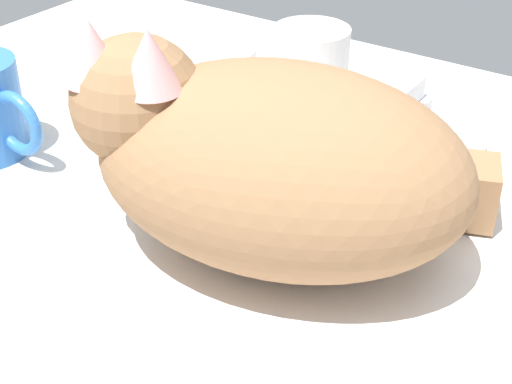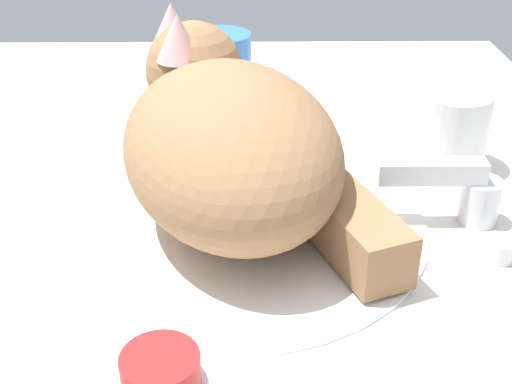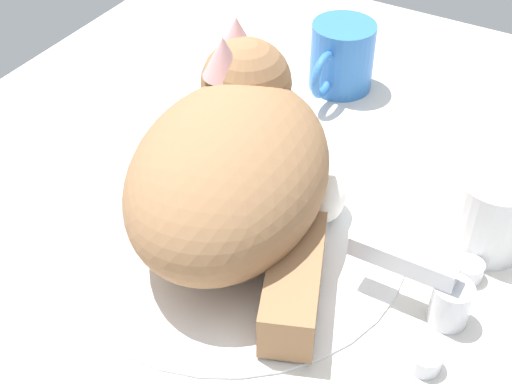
{
  "view_description": "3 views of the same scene",
  "coord_description": "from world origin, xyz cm",
  "px_view_note": "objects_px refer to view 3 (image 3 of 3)",
  "views": [
    {
      "loc": [
        24.26,
        -38.32,
        33.82
      ],
      "look_at": [
        -2.49,
        0.65,
        4.1
      ],
      "focal_mm": 53.84,
      "sensor_mm": 36.0,
      "label": 1
    },
    {
      "loc": [
        50.9,
        1.59,
        32.49
      ],
      "look_at": [
        0.91,
        2.13,
        3.69
      ],
      "focal_mm": 46.14,
      "sensor_mm": 36.0,
      "label": 2
    },
    {
      "loc": [
        44.42,
        28.53,
        50.51
      ],
      "look_at": [
        -1.07,
        2.27,
        5.45
      ],
      "focal_mm": 50.9,
      "sensor_mm": 36.0,
      "label": 3
    }
  ],
  "objects_px": {
    "faucet": "(435,291)",
    "coffee_mug": "(341,57)",
    "cat": "(235,165)",
    "soap_bar": "(511,164)",
    "rinse_cup": "(491,213)"
  },
  "relations": [
    {
      "from": "cat",
      "to": "soap_bar",
      "type": "height_order",
      "value": "cat"
    },
    {
      "from": "cat",
      "to": "soap_bar",
      "type": "distance_m",
      "value": 0.31
    },
    {
      "from": "rinse_cup",
      "to": "soap_bar",
      "type": "xyz_separation_m",
      "value": [
        -0.11,
        -0.01,
        -0.02
      ]
    },
    {
      "from": "faucet",
      "to": "cat",
      "type": "relative_size",
      "value": 0.48
    },
    {
      "from": "faucet",
      "to": "coffee_mug",
      "type": "bearing_deg",
      "value": -142.46
    },
    {
      "from": "coffee_mug",
      "to": "soap_bar",
      "type": "bearing_deg",
      "value": 71.24
    },
    {
      "from": "cat",
      "to": "soap_bar",
      "type": "bearing_deg",
      "value": 133.43
    },
    {
      "from": "faucet",
      "to": "coffee_mug",
      "type": "height_order",
      "value": "coffee_mug"
    },
    {
      "from": "faucet",
      "to": "cat",
      "type": "distance_m",
      "value": 0.22
    },
    {
      "from": "faucet",
      "to": "coffee_mug",
      "type": "xyz_separation_m",
      "value": [
        -0.3,
        -0.23,
        0.02
      ]
    },
    {
      "from": "faucet",
      "to": "coffee_mug",
      "type": "relative_size",
      "value": 1.2
    },
    {
      "from": "faucet",
      "to": "coffee_mug",
      "type": "distance_m",
      "value": 0.38
    },
    {
      "from": "soap_bar",
      "to": "cat",
      "type": "bearing_deg",
      "value": -46.57
    },
    {
      "from": "coffee_mug",
      "to": "soap_bar",
      "type": "height_order",
      "value": "coffee_mug"
    },
    {
      "from": "faucet",
      "to": "cat",
      "type": "xyz_separation_m",
      "value": [
        -0.01,
        -0.21,
        0.05
      ]
    }
  ]
}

